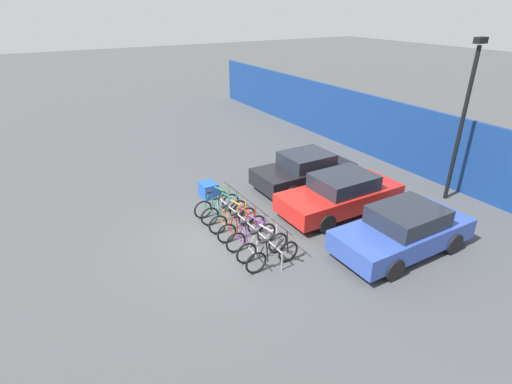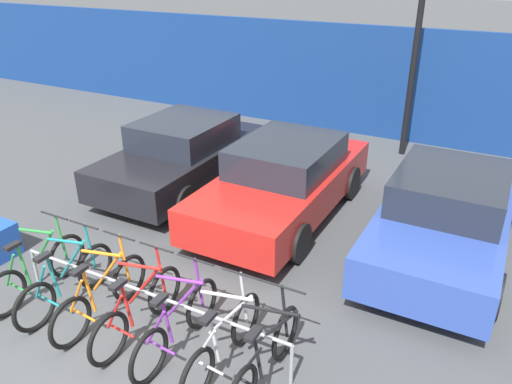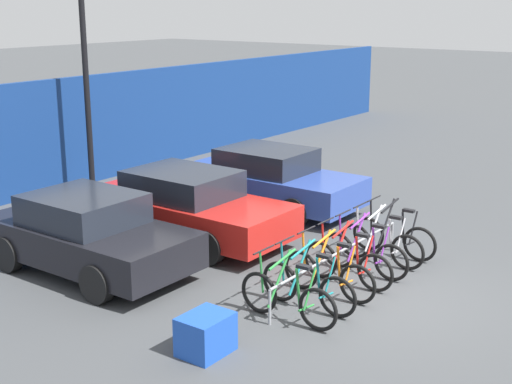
# 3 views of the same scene
# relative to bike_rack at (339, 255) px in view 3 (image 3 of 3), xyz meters

# --- Properties ---
(ground_plane) EXTENTS (120.00, 120.00, 0.00)m
(ground_plane) POSITION_rel_bike_rack_xyz_m (-0.20, -0.68, -0.49)
(ground_plane) COLOR #424447
(hoarding_wall) EXTENTS (36.00, 0.16, 2.80)m
(hoarding_wall) POSITION_rel_bike_rack_xyz_m (-0.20, 8.82, 0.91)
(hoarding_wall) COLOR navy
(hoarding_wall) RESTS_ON ground
(bike_rack) EXTENTS (4.09, 0.04, 0.57)m
(bike_rack) POSITION_rel_bike_rack_xyz_m (0.00, 0.00, 0.00)
(bike_rack) COLOR gray
(bike_rack) RESTS_ON ground
(bicycle_green) EXTENTS (0.68, 1.71, 1.05)m
(bicycle_green) POSITION_rel_bike_rack_xyz_m (-1.78, -0.15, -0.11)
(bicycle_green) COLOR black
(bicycle_green) RESTS_ON ground
(bicycle_teal) EXTENTS (0.68, 1.71, 1.05)m
(bicycle_teal) POSITION_rel_bike_rack_xyz_m (-1.21, -0.15, -0.11)
(bicycle_teal) COLOR black
(bicycle_teal) RESTS_ON ground
(bicycle_orange) EXTENTS (0.68, 1.71, 1.05)m
(bicycle_orange) POSITION_rel_bike_rack_xyz_m (-0.59, -0.15, -0.11)
(bicycle_orange) COLOR black
(bicycle_orange) RESTS_ON ground
(bicycle_red) EXTENTS (0.68, 1.71, 1.05)m
(bicycle_red) POSITION_rel_bike_rack_xyz_m (0.02, -0.15, -0.11)
(bicycle_red) COLOR black
(bicycle_red) RESTS_ON ground
(bicycle_purple) EXTENTS (0.68, 1.71, 1.05)m
(bicycle_purple) POSITION_rel_bike_rack_xyz_m (0.61, -0.15, -0.11)
(bicycle_purple) COLOR black
(bicycle_purple) RESTS_ON ground
(bicycle_silver) EXTENTS (0.68, 1.71, 1.05)m
(bicycle_silver) POSITION_rel_bike_rack_xyz_m (1.24, -0.15, -0.11)
(bicycle_silver) COLOR black
(bicycle_silver) RESTS_ON ground
(bicycle_black) EXTENTS (0.68, 1.71, 1.05)m
(bicycle_black) POSITION_rel_bike_rack_xyz_m (1.78, -0.15, -0.11)
(bicycle_black) COLOR black
(bicycle_black) RESTS_ON ground
(car_black) EXTENTS (1.91, 3.98, 1.40)m
(car_black) POSITION_rel_bike_rack_xyz_m (-2.14, 3.84, 0.20)
(car_black) COLOR black
(car_black) RESTS_ON ground
(car_red) EXTENTS (1.91, 4.39, 1.40)m
(car_red) POSITION_rel_bike_rack_xyz_m (0.22, 3.64, 0.20)
(car_red) COLOR red
(car_red) RESTS_ON ground
(car_blue) EXTENTS (1.91, 4.26, 1.40)m
(car_blue) POSITION_rel_bike_rack_xyz_m (3.01, 3.58, 0.20)
(car_blue) COLOR #2D479E
(car_blue) RESTS_ON ground
(lamp_post) EXTENTS (0.24, 0.44, 5.70)m
(lamp_post) POSITION_rel_bike_rack_xyz_m (1.42, 7.83, 2.71)
(lamp_post) COLOR black
(lamp_post) RESTS_ON ground
(cargo_crate) EXTENTS (0.70, 0.56, 0.55)m
(cargo_crate) POSITION_rel_bike_rack_xyz_m (-3.25, 0.19, -0.22)
(cargo_crate) COLOR blue
(cargo_crate) RESTS_ON ground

